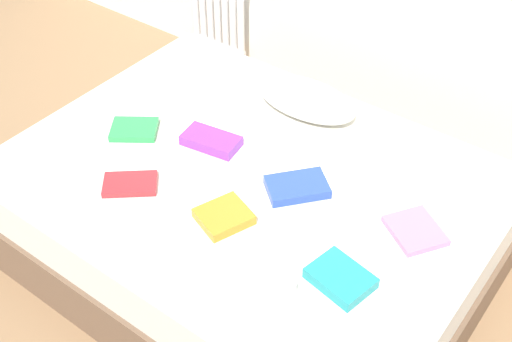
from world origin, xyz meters
name	(u,v)px	position (x,y,z in m)	size (l,w,h in m)	color
ground_plane	(250,255)	(0.00, 0.00, 0.00)	(8.00, 8.00, 0.00)	#93704C
bed	(249,217)	(0.00, 0.00, 0.25)	(2.00, 1.50, 0.50)	brown
radiator	(218,15)	(-1.16, 1.20, 0.35)	(0.40, 0.04, 0.47)	white
pillow	(306,99)	(-0.07, 0.52, 0.56)	(0.51, 0.28, 0.12)	white
textbook_green	(134,129)	(-0.58, -0.08, 0.51)	(0.20, 0.16, 0.03)	green
textbook_orange	(224,216)	(0.09, -0.27, 0.52)	(0.17, 0.19, 0.04)	orange
textbook_red	(130,184)	(-0.34, -0.35, 0.51)	(0.21, 0.13, 0.02)	red
textbook_pink	(415,231)	(0.70, 0.11, 0.51)	(0.20, 0.18, 0.03)	pink
textbook_purple	(211,141)	(-0.25, 0.05, 0.52)	(0.25, 0.13, 0.05)	purple
textbook_teal	(341,278)	(0.60, -0.27, 0.52)	(0.21, 0.16, 0.04)	teal
textbook_blue	(297,187)	(0.22, 0.03, 0.52)	(0.24, 0.16, 0.04)	#2847B7
textbook_white	(260,289)	(0.41, -0.47, 0.52)	(0.17, 0.17, 0.05)	white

